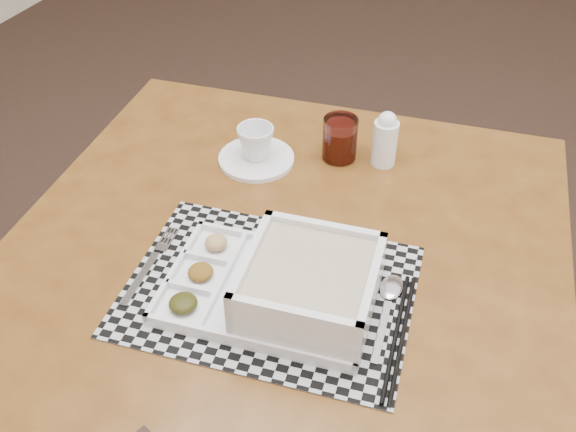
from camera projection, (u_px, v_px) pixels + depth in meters
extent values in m
plane|color=black|center=(419.00, 274.00, 2.01)|extent=(5.00, 5.00, 0.00)
cube|color=#4B2A0D|center=(284.00, 253.00, 1.09)|extent=(1.02, 1.02, 0.04)
cylinder|color=#4B2A0D|center=(179.00, 213.00, 1.72)|extent=(0.05, 0.05, 0.66)
cylinder|color=#4B2A0D|center=(502.00, 276.00, 1.54)|extent=(0.05, 0.05, 0.66)
cube|color=#4B2A0D|center=(335.00, 151.00, 1.42)|extent=(0.80, 0.11, 0.07)
cube|color=#4B2A0D|center=(81.00, 234.00, 1.22)|extent=(0.11, 0.80, 0.07)
cube|color=#4B2A0D|center=(520.00, 326.00, 1.05)|extent=(0.11, 0.80, 0.07)
cube|color=#ACACB4|center=(269.00, 290.00, 1.00)|extent=(0.47, 0.37, 0.00)
cube|color=white|center=(270.00, 293.00, 0.99)|extent=(0.34, 0.25, 0.01)
cube|color=white|center=(289.00, 243.00, 1.06)|extent=(0.32, 0.04, 0.01)
cube|color=white|center=(247.00, 341.00, 0.90)|extent=(0.32, 0.04, 0.01)
cube|color=white|center=(176.00, 268.00, 1.01)|extent=(0.03, 0.22, 0.01)
cube|color=white|center=(370.00, 310.00, 0.95)|extent=(0.03, 0.22, 0.01)
cube|color=white|center=(224.00, 278.00, 1.00)|extent=(0.03, 0.20, 0.01)
cube|color=white|center=(190.00, 288.00, 0.98)|extent=(0.08, 0.02, 0.01)
cube|color=white|center=(206.00, 258.00, 1.03)|extent=(0.08, 0.02, 0.01)
ellipsoid|color=black|center=(183.00, 303.00, 0.95)|extent=(0.04, 0.04, 0.02)
ellipsoid|color=#4E2F0D|center=(200.00, 272.00, 1.00)|extent=(0.04, 0.04, 0.02)
ellipsoid|color=#9C7947|center=(216.00, 242.00, 1.05)|extent=(0.04, 0.04, 0.02)
cube|color=white|center=(309.00, 302.00, 0.96)|extent=(0.21, 0.21, 0.01)
cube|color=white|center=(324.00, 244.00, 1.00)|extent=(0.19, 0.03, 0.09)
cube|color=white|center=(293.00, 331.00, 0.87)|extent=(0.19, 0.03, 0.09)
cube|color=white|center=(251.00, 272.00, 0.96)|extent=(0.03, 0.19, 0.09)
cube|color=white|center=(370.00, 297.00, 0.92)|extent=(0.03, 0.19, 0.09)
cube|color=tan|center=(309.00, 286.00, 0.94)|extent=(0.19, 0.19, 0.07)
cube|color=silver|center=(142.00, 279.00, 1.02)|extent=(0.02, 0.12, 0.00)
cube|color=silver|center=(162.00, 247.00, 1.07)|extent=(0.02, 0.02, 0.00)
cube|color=silver|center=(165.00, 235.00, 1.10)|extent=(0.01, 0.04, 0.00)
cube|color=silver|center=(168.00, 236.00, 1.09)|extent=(0.01, 0.04, 0.00)
cube|color=silver|center=(171.00, 236.00, 1.09)|extent=(0.01, 0.04, 0.00)
cube|color=silver|center=(174.00, 237.00, 1.09)|extent=(0.01, 0.04, 0.00)
cube|color=silver|center=(382.00, 331.00, 0.94)|extent=(0.02, 0.12, 0.00)
ellipsoid|color=silver|center=(392.00, 287.00, 1.00)|extent=(0.04, 0.06, 0.01)
cylinder|color=black|center=(396.00, 335.00, 0.93)|extent=(0.03, 0.24, 0.01)
cylinder|color=black|center=(403.00, 336.00, 0.93)|extent=(0.03, 0.24, 0.01)
cylinder|color=white|center=(256.00, 159.00, 1.26)|extent=(0.15, 0.15, 0.01)
imported|color=white|center=(256.00, 143.00, 1.24)|extent=(0.07, 0.07, 0.07)
cylinder|color=white|center=(340.00, 139.00, 1.25)|extent=(0.07, 0.07, 0.09)
cylinder|color=#3F0905|center=(340.00, 144.00, 1.26)|extent=(0.06, 0.06, 0.07)
cylinder|color=white|center=(385.00, 143.00, 1.23)|extent=(0.05, 0.05, 0.09)
sphere|color=white|center=(387.00, 121.00, 1.20)|extent=(0.04, 0.04, 0.04)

